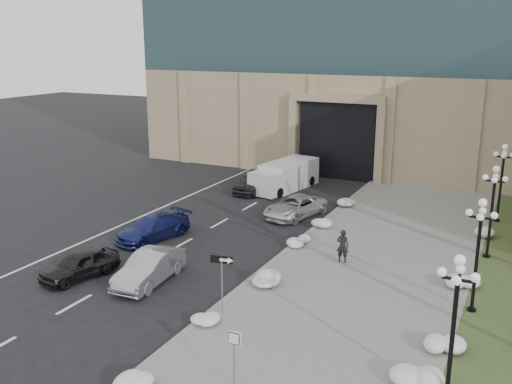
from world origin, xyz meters
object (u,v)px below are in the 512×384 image
lamppost_a (455,309)px  lamppost_c (493,200)px  car_e (254,182)px  pedestrian (343,246)px  car_a (80,265)px  keep_sign (234,348)px  one_way_sign (225,267)px  box_truck (285,176)px  car_b (149,268)px  car_d (295,207)px  lamppost_d (502,173)px  car_c (153,228)px  lamppost_b (479,241)px

lamppost_a → lamppost_c: 13.00m
car_e → pedestrian: 14.26m
car_a → keep_sign: (10.57, -4.66, 0.92)m
car_e → lamppost_a: size_ratio=0.89×
car_e → one_way_sign: bearing=-66.8°
pedestrian → one_way_sign: size_ratio=0.65×
car_e → lamppost_a: lamppost_a is taller
pedestrian → keep_sign: size_ratio=0.78×
pedestrian → lamppost_a: bearing=120.0°
box_truck → car_b: bearing=-76.3°
car_d → one_way_sign: 13.65m
car_b → pedestrian: (7.07, 5.94, 0.24)m
keep_sign → car_a: bearing=154.4°
car_a → pedestrian: size_ratio=2.27×
car_a → lamppost_d: (16.52, 17.28, 2.44)m
car_a → lamppost_d: bearing=60.1°
pedestrian → car_b: bearing=35.7°
car_d → one_way_sign: (2.60, -13.33, 1.44)m
car_c → car_d: 9.02m
car_c → lamppost_a: 18.66m
keep_sign → lamppost_d: 22.78m
box_truck → one_way_sign: (5.88, -19.24, 1.12)m
box_truck → lamppost_d: (14.56, -1.65, 2.11)m
car_a → pedestrian: 12.38m
car_b → lamppost_b: bearing=9.3°
car_d → lamppost_c: bearing=2.4°
car_d → lamppost_b: lamppost_b is taller
one_way_sign → lamppost_b: (8.68, 4.59, 1.00)m
one_way_sign → lamppost_a: bearing=-24.9°
car_a → one_way_sign: one_way_sign is taller
box_truck → lamppost_c: (14.56, -8.15, 2.11)m
car_b → lamppost_d: 21.19m
car_e → car_b: bearing=-80.0°
one_way_sign → lamppost_b: 9.87m
car_a → car_b: 3.34m
car_d → lamppost_a: size_ratio=0.96×
keep_sign → lamppost_c: bearing=67.1°
car_d → car_e: 6.42m
car_c → keep_sign: (10.73, -10.45, 0.91)m
lamppost_b → lamppost_d: same height
car_c → lamppost_a: size_ratio=0.94×
box_truck → keep_sign: (8.61, -23.59, 0.60)m
car_a → car_d: bearing=81.8°
car_c → lamppost_d: bearing=49.3°
lamppost_a → lamppost_d: 19.50m
lamppost_c → one_way_sign: bearing=-128.0°
car_e → pedestrian: (9.93, -10.24, 0.22)m
pedestrian → box_truck: 14.61m
lamppost_a → car_b: bearing=166.5°
box_truck → car_c: bearing=-89.4°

